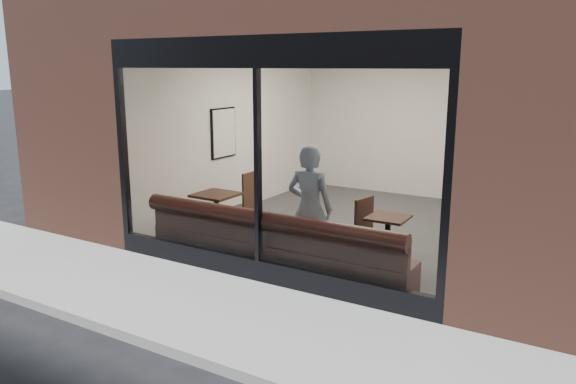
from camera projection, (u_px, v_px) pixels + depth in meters
The scene contains 21 objects.
ground at pixel (149, 344), 5.84m from camera, with size 120.00×120.00×0.00m, color black.
sidewalk_near at pixel (210, 309), 6.67m from camera, with size 40.00×2.00×0.01m, color gray.
kerb_near at pixel (145, 341), 5.79m from camera, with size 40.00×0.10×0.12m, color gray.
host_building_pier_left at pixel (267, 116), 14.06m from camera, with size 2.50×12.00×3.20m, color brown.
host_building_backfill at pixel (450, 114), 14.67m from camera, with size 5.00×6.00×3.20m, color brown.
cafe_floor at pixel (352, 227), 10.01m from camera, with size 6.00×6.00×0.00m, color #2D2D30.
cafe_ceiling at pixel (356, 44), 9.31m from camera, with size 6.00×6.00×0.00m, color white.
cafe_wall_back at pixel (412, 124), 12.16m from camera, with size 5.00×5.00×0.00m, color silver.
cafe_wall_left at pixel (237, 130), 10.92m from camera, with size 6.00×6.00×0.00m, color silver.
cafe_wall_right at pixel (506, 150), 8.41m from camera, with size 6.00×6.00×0.00m, color silver.
storefront_kick at pixel (259, 270), 7.52m from camera, with size 5.00×0.10×0.30m, color black.
storefront_header at pixel (256, 52), 6.89m from camera, with size 5.00×0.10×0.40m, color black.
storefront_mullion at pixel (258, 168), 7.21m from camera, with size 0.06×0.10×2.50m, color black.
storefront_glass at pixel (257, 168), 7.19m from camera, with size 4.80×4.80×0.00m, color white.
banquette at pixel (275, 257), 7.84m from camera, with size 4.00×0.55×0.45m, color #371914.
person at pixel (310, 209), 7.77m from camera, with size 0.65×0.43×1.79m, color #9BB4D6.
cafe_table_left at pixel (216, 195), 9.30m from camera, with size 0.66×0.66×0.04m, color black.
cafe_table_right at pixel (388, 218), 7.89m from camera, with size 0.54×0.54×0.04m, color black.
cafe_chair_left at pixel (243, 209), 10.39m from camera, with size 0.45×0.45×0.04m, color black.
cafe_chair_right at pixel (353, 241), 8.46m from camera, with size 0.43×0.43×0.04m, color black.
wall_poster at pixel (224, 133), 10.51m from camera, with size 0.02×0.66×0.88m, color white.
Camera 1 is at (4.01, -3.83, 2.83)m, focal length 35.00 mm.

